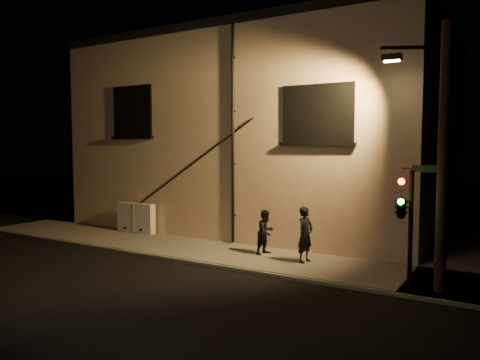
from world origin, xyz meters
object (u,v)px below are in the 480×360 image
Objects in this scene: pedestrian_a at (305,235)px; pedestrian_b at (266,232)px; utility_cabinet at (136,218)px; traffic_signal at (402,206)px; streetlamp_pole at (440,152)px.

pedestrian_a reaches higher than pedestrian_b.
pedestrian_b is at bearing -6.17° from utility_cabinet.
pedestrian_a is 3.72m from traffic_signal.
streetlamp_pole reaches higher than pedestrian_a.
pedestrian_b is 0.47× the size of traffic_signal.
streetlamp_pole reaches higher than utility_cabinet.
pedestrian_a is (8.39, -1.07, 0.26)m from utility_cabinet.
pedestrian_b reaches higher than utility_cabinet.
traffic_signal is (3.26, -1.25, 1.29)m from pedestrian_a.
streetlamp_pole is at bearing -90.06° from pedestrian_a.
streetlamp_pole is (0.84, 0.26, 1.42)m from traffic_signal.
pedestrian_b is at bearing 91.57° from pedestrian_a.
utility_cabinet is 11.98m from traffic_signal.
pedestrian_b is 6.52m from streetlamp_pole.
pedestrian_a is at bearing -7.30° from utility_cabinet.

